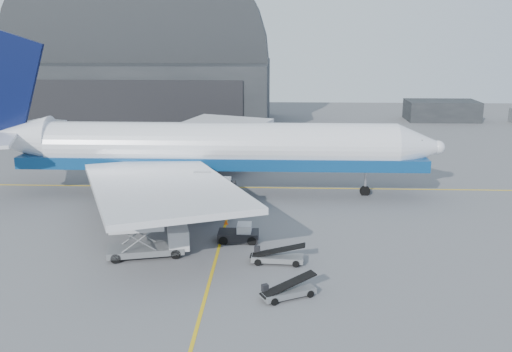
{
  "coord_description": "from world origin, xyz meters",
  "views": [
    {
      "loc": [
        4.99,
        -44.45,
        18.18
      ],
      "look_at": [
        2.89,
        8.12,
        4.5
      ],
      "focal_mm": 40.0,
      "sensor_mm": 36.0,
      "label": 1
    }
  ],
  "objects_px": {
    "airliner": "(202,148)",
    "belt_loader_a": "(288,291)",
    "pushback_tug": "(240,234)",
    "belt_loader_b": "(277,257)",
    "catering_truck": "(144,230)"
  },
  "relations": [
    {
      "from": "airliner",
      "to": "catering_truck",
      "type": "relative_size",
      "value": 7.64
    },
    {
      "from": "airliner",
      "to": "belt_loader_a",
      "type": "distance_m",
      "value": 27.49
    },
    {
      "from": "pushback_tug",
      "to": "belt_loader_b",
      "type": "bearing_deg",
      "value": -54.68
    },
    {
      "from": "belt_loader_a",
      "to": "belt_loader_b",
      "type": "height_order",
      "value": "belt_loader_b"
    },
    {
      "from": "pushback_tug",
      "to": "belt_loader_b",
      "type": "height_order",
      "value": "belt_loader_b"
    },
    {
      "from": "airliner",
      "to": "belt_loader_a",
      "type": "relative_size",
      "value": 13.23
    },
    {
      "from": "pushback_tug",
      "to": "belt_loader_b",
      "type": "xyz_separation_m",
      "value": [
        3.31,
        -4.73,
        -0.1
      ]
    },
    {
      "from": "airliner",
      "to": "belt_loader_b",
      "type": "relative_size",
      "value": 12.04
    },
    {
      "from": "catering_truck",
      "to": "belt_loader_b",
      "type": "relative_size",
      "value": 1.58
    },
    {
      "from": "belt_loader_a",
      "to": "pushback_tug",
      "type": "bearing_deg",
      "value": 83.84
    },
    {
      "from": "airliner",
      "to": "pushback_tug",
      "type": "xyz_separation_m",
      "value": [
        5.11,
        -14.73,
        -4.64
      ]
    },
    {
      "from": "pushback_tug",
      "to": "catering_truck",
      "type": "bearing_deg",
      "value": -153.49
    },
    {
      "from": "catering_truck",
      "to": "belt_loader_b",
      "type": "distance_m",
      "value": 11.03
    },
    {
      "from": "pushback_tug",
      "to": "belt_loader_a",
      "type": "distance_m",
      "value": 11.48
    },
    {
      "from": "catering_truck",
      "to": "belt_loader_a",
      "type": "xyz_separation_m",
      "value": [
        11.61,
        -7.04,
        -1.82
      ]
    }
  ]
}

